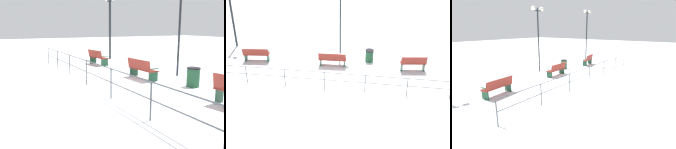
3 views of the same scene
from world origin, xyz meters
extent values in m
plane|color=white|center=(0.00, 0.00, 0.00)|extent=(80.00, 80.00, 0.00)
cube|color=#19472D|center=(-0.04, -4.12, 0.24)|extent=(0.39, 0.11, 0.48)
cube|color=#19472D|center=(-0.02, -4.12, 0.60)|extent=(0.40, 0.13, 0.04)
cube|color=maroon|center=(-0.04, 0.00, 0.43)|extent=(0.58, 1.67, 0.04)
cube|color=maroon|center=(-0.30, -0.01, 0.68)|extent=(0.18, 1.65, 0.46)
cube|color=#19472D|center=(-0.01, -0.72, 0.22)|extent=(0.47, 0.07, 0.43)
cube|color=#19472D|center=(-0.07, 0.72, 0.22)|extent=(0.47, 0.07, 0.43)
cube|color=#19472D|center=(0.01, -0.72, 0.55)|extent=(0.47, 0.09, 0.04)
cube|color=#19472D|center=(-0.05, 0.72, 0.55)|extent=(0.47, 0.09, 0.04)
cube|color=maroon|center=(-0.09, 4.76, 0.45)|extent=(0.69, 1.65, 0.04)
cube|color=maroon|center=(-0.35, 4.74, 0.69)|extent=(0.28, 1.60, 0.45)
cube|color=#19472D|center=(-0.02, 4.07, 0.23)|extent=(0.47, 0.10, 0.45)
cube|color=#19472D|center=(-0.17, 5.46, 0.23)|extent=(0.47, 0.10, 0.45)
cube|color=#19472D|center=(0.00, 4.07, 0.57)|extent=(0.47, 0.12, 0.04)
cube|color=#19472D|center=(-0.15, 5.46, 0.57)|extent=(0.47, 0.12, 0.04)
cylinder|color=black|center=(1.77, -0.20, 2.33)|extent=(0.10, 0.10, 4.66)
cylinder|color=black|center=(1.77, 6.92, 2.08)|extent=(0.15, 0.15, 4.17)
cylinder|color=black|center=(1.77, 6.92, 4.05)|extent=(0.09, 0.82, 0.09)
cylinder|color=#4C5156|center=(-2.75, -4.34, 0.49)|extent=(0.05, 0.05, 0.99)
cylinder|color=#4C5156|center=(-2.75, -2.17, 0.49)|extent=(0.05, 0.05, 0.99)
cylinder|color=#4C5156|center=(-2.75, 0.00, 0.49)|extent=(0.05, 0.05, 0.99)
cylinder|color=#4C5156|center=(-2.75, 2.17, 0.49)|extent=(0.05, 0.05, 0.99)
cylinder|color=#4C5156|center=(-2.75, 4.34, 0.49)|extent=(0.05, 0.05, 0.99)
cylinder|color=#4C5156|center=(-2.75, 6.51, 0.49)|extent=(0.05, 0.05, 0.99)
cylinder|color=#4C5156|center=(-2.75, 0.00, 0.99)|extent=(0.04, 13.02, 0.04)
cylinder|color=#4C5156|center=(-2.75, 0.00, 0.54)|extent=(0.04, 13.02, 0.04)
cylinder|color=#1E4C2D|center=(0.83, -2.16, 0.35)|extent=(0.49, 0.49, 0.70)
cylinder|color=black|center=(0.83, -2.16, 0.73)|extent=(0.52, 0.52, 0.06)
camera|label=1|loc=(-6.31, -9.18, 2.32)|focal=40.15mm
camera|label=2|loc=(-17.58, -2.97, 9.43)|focal=53.06mm
camera|label=3|loc=(-7.86, 9.56, 3.30)|focal=28.41mm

